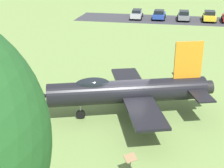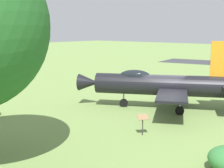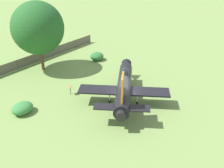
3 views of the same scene
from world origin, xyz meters
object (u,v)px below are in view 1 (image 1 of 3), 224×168
(info_plaque, at_px, (130,161))
(display_jet, at_px, (122,91))
(parked_car_gray, at_px, (184,15))
(parked_car_blue, at_px, (159,15))
(parked_car_yellow, at_px, (209,16))
(parked_car_silver, at_px, (137,14))

(info_plaque, bearing_deg, display_jet, -157.22)
(display_jet, relative_size, parked_car_gray, 2.52)
(parked_car_blue, bearing_deg, info_plaque, -177.86)
(parked_car_yellow, xyz_separation_m, parked_car_gray, (0.83, -3.93, -0.00))
(display_jet, xyz_separation_m, parked_car_blue, (-34.03, -5.47, -1.00))
(display_jet, relative_size, parked_car_yellow, 2.55)
(info_plaque, height_order, parked_car_silver, parked_car_silver)
(display_jet, xyz_separation_m, parked_car_silver, (-33.60, -9.15, -1.04))
(parked_car_blue, bearing_deg, parked_car_yellow, -88.41)
(parked_car_yellow, height_order, parked_car_silver, parked_car_yellow)
(parked_car_blue, bearing_deg, parked_car_silver, 87.69)
(info_plaque, bearing_deg, parked_car_yellow, -179.97)
(parked_car_silver, bearing_deg, display_jet, 3.73)
(info_plaque, height_order, parked_car_yellow, parked_car_yellow)
(parked_car_yellow, xyz_separation_m, parked_car_blue, (1.47, -7.81, -0.01))
(parked_car_blue, relative_size, parked_car_silver, 0.90)
(info_plaque, bearing_deg, parked_car_blue, -168.83)
(info_plaque, height_order, parked_car_gray, parked_car_gray)
(info_plaque, xyz_separation_m, parked_car_yellow, (-41.13, -0.02, -0.05))
(parked_car_yellow, bearing_deg, parked_car_gray, -86.07)
(parked_car_gray, distance_m, parked_car_blue, 3.93)
(display_jet, bearing_deg, parked_car_yellow, -122.30)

